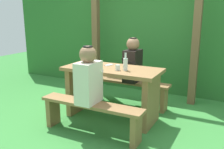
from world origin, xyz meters
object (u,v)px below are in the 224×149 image
at_px(bench_near, 91,112).
at_px(drinking_glass, 118,68).
at_px(picnic_table, 112,84).
at_px(person_white_shirt, 89,77).
at_px(cell_phone, 109,65).
at_px(bottle_left, 125,64).
at_px(bench_far, 128,87).
at_px(person_black_coat, 133,61).

height_order(bench_near, drinking_glass, drinking_glass).
height_order(picnic_table, drinking_glass, drinking_glass).
bearing_deg(bench_near, person_white_shirt, 172.07).
height_order(picnic_table, cell_phone, cell_phone).
xyz_separation_m(picnic_table, drinking_glass, (0.14, -0.11, 0.28)).
bearing_deg(person_white_shirt, cell_phone, 97.66).
xyz_separation_m(drinking_glass, cell_phone, (-0.26, 0.24, -0.03)).
bearing_deg(cell_phone, bottle_left, -16.51).
bearing_deg(cell_phone, bench_near, -68.12).
bearing_deg(person_white_shirt, bench_near, -7.93).
distance_m(bottle_left, cell_phone, 0.42).
bearing_deg(bench_near, cell_phone, 99.48).
bearing_deg(picnic_table, person_white_shirt, -92.33).
relative_size(picnic_table, bench_near, 1.00).
xyz_separation_m(bench_far, drinking_glass, (0.14, -0.70, 0.49)).
distance_m(bench_far, bottle_left, 0.89).
bearing_deg(drinking_glass, cell_phone, 137.28).
relative_size(bench_far, bottle_left, 5.77).
bearing_deg(drinking_glass, person_black_coat, 95.56).
bearing_deg(bench_far, picnic_table, -90.00).
height_order(bench_far, person_black_coat, person_black_coat).
height_order(drinking_glass, cell_phone, drinking_glass).
bearing_deg(bench_near, person_black_coat, 86.42).
relative_size(picnic_table, bottle_left, 5.77).
bearing_deg(person_black_coat, bottle_left, -75.74).
distance_m(person_white_shirt, person_black_coat, 1.18).
distance_m(drinking_glass, bottle_left, 0.12).
bearing_deg(person_black_coat, cell_phone, -113.18).
bearing_deg(bottle_left, person_black_coat, 104.26).
bearing_deg(bottle_left, drinking_glass, -156.31).
relative_size(bench_near, bench_far, 1.00).
xyz_separation_m(bench_near, drinking_glass, (0.14, 0.48, 0.49)).
height_order(picnic_table, person_black_coat, person_black_coat).
xyz_separation_m(bench_near, bench_far, (0.00, 1.18, 0.00)).
bearing_deg(bench_near, drinking_glass, 73.61).
bearing_deg(bottle_left, picnic_table, 164.56).
relative_size(bench_far, person_black_coat, 1.95).
relative_size(person_white_shirt, cell_phone, 5.14).
height_order(person_black_coat, bottle_left, person_black_coat).
xyz_separation_m(bench_near, person_white_shirt, (-0.02, 0.00, 0.45)).
xyz_separation_m(picnic_table, person_black_coat, (0.07, 0.59, 0.24)).
relative_size(picnic_table, bench_far, 1.00).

